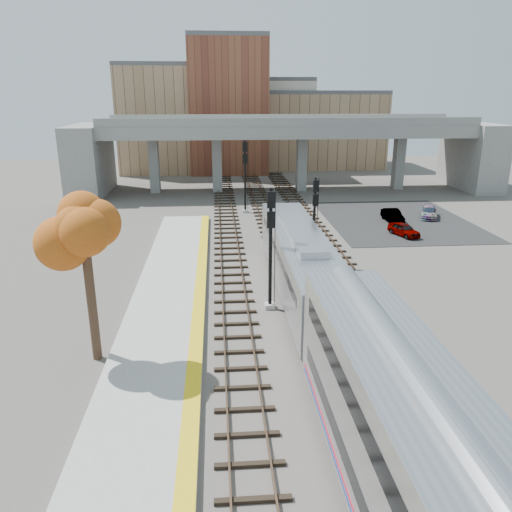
{
  "coord_description": "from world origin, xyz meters",
  "views": [
    {
      "loc": [
        -4.11,
        -19.86,
        12.39
      ],
      "look_at": [
        -1.74,
        10.03,
        2.5
      ],
      "focal_mm": 35.0,
      "sensor_mm": 36.0,
      "label": 1
    }
  ],
  "objects_px": {
    "signal_mast_near": "(270,250)",
    "car_c": "(429,212)",
    "signal_mast_mid": "(314,224)",
    "locomotive": "(300,261)",
    "car_b": "(393,216)",
    "car_a": "(404,229)",
    "tree": "(84,234)",
    "signal_mast_far": "(245,176)"
  },
  "relations": [
    {
      "from": "signal_mast_near",
      "to": "car_c",
      "type": "distance_m",
      "value": 28.48
    },
    {
      "from": "signal_mast_mid",
      "to": "locomotive",
      "type": "bearing_deg",
      "value": -108.86
    },
    {
      "from": "locomotive",
      "to": "car_b",
      "type": "bearing_deg",
      "value": 55.37
    },
    {
      "from": "signal_mast_mid",
      "to": "car_a",
      "type": "xyz_separation_m",
      "value": [
        9.6,
        6.89,
        -2.52
      ]
    },
    {
      "from": "car_a",
      "to": "car_c",
      "type": "xyz_separation_m",
      "value": [
        5.0,
        6.44,
        -0.01
      ]
    },
    {
      "from": "locomotive",
      "to": "signal_mast_mid",
      "type": "height_order",
      "value": "signal_mast_mid"
    },
    {
      "from": "tree",
      "to": "signal_mast_mid",
      "type": "bearing_deg",
      "value": 44.94
    },
    {
      "from": "signal_mast_near",
      "to": "car_c",
      "type": "xyz_separation_m",
      "value": [
        18.7,
        21.26,
        -3.07
      ]
    },
    {
      "from": "tree",
      "to": "car_b",
      "type": "relative_size",
      "value": 2.26
    },
    {
      "from": "tree",
      "to": "car_c",
      "type": "bearing_deg",
      "value": 43.62
    },
    {
      "from": "signal_mast_far",
      "to": "tree",
      "type": "bearing_deg",
      "value": -106.57
    },
    {
      "from": "signal_mast_mid",
      "to": "tree",
      "type": "relative_size",
      "value": 0.77
    },
    {
      "from": "signal_mast_near",
      "to": "signal_mast_mid",
      "type": "distance_m",
      "value": 8.95
    },
    {
      "from": "locomotive",
      "to": "car_a",
      "type": "distance_m",
      "value": 17.31
    },
    {
      "from": "car_b",
      "to": "car_c",
      "type": "height_order",
      "value": "car_b"
    },
    {
      "from": "signal_mast_far",
      "to": "tree",
      "type": "xyz_separation_m",
      "value": [
        -9.02,
        -30.32,
        2.38
      ]
    },
    {
      "from": "signal_mast_far",
      "to": "car_a",
      "type": "bearing_deg",
      "value": -37.04
    },
    {
      "from": "signal_mast_mid",
      "to": "signal_mast_far",
      "type": "distance_m",
      "value": 17.72
    },
    {
      "from": "signal_mast_far",
      "to": "car_a",
      "type": "height_order",
      "value": "signal_mast_far"
    },
    {
      "from": "signal_mast_near",
      "to": "car_a",
      "type": "bearing_deg",
      "value": 47.26
    },
    {
      "from": "signal_mast_near",
      "to": "locomotive",
      "type": "bearing_deg",
      "value": 44.72
    },
    {
      "from": "car_c",
      "to": "car_a",
      "type": "bearing_deg",
      "value": -105.44
    },
    {
      "from": "tree",
      "to": "car_c",
      "type": "distance_m",
      "value": 38.71
    },
    {
      "from": "signal_mast_far",
      "to": "car_c",
      "type": "height_order",
      "value": "signal_mast_far"
    },
    {
      "from": "car_a",
      "to": "car_b",
      "type": "height_order",
      "value": "car_b"
    },
    {
      "from": "locomotive",
      "to": "signal_mast_mid",
      "type": "xyz_separation_m",
      "value": [
        2.0,
        5.85,
        0.86
      ]
    },
    {
      "from": "locomotive",
      "to": "car_a",
      "type": "relative_size",
      "value": 5.65
    },
    {
      "from": "car_b",
      "to": "locomotive",
      "type": "bearing_deg",
      "value": -124.64
    },
    {
      "from": "signal_mast_far",
      "to": "tree",
      "type": "relative_size",
      "value": 0.9
    },
    {
      "from": "locomotive",
      "to": "car_c",
      "type": "bearing_deg",
      "value": 49.13
    },
    {
      "from": "car_a",
      "to": "car_c",
      "type": "distance_m",
      "value": 8.15
    },
    {
      "from": "tree",
      "to": "car_a",
      "type": "height_order",
      "value": "tree"
    },
    {
      "from": "signal_mast_mid",
      "to": "tree",
      "type": "xyz_separation_m",
      "value": [
        -13.12,
        -13.09,
        3.15
      ]
    },
    {
      "from": "signal_mast_mid",
      "to": "signal_mast_far",
      "type": "relative_size",
      "value": 0.85
    },
    {
      "from": "signal_mast_mid",
      "to": "car_c",
      "type": "xyz_separation_m",
      "value": [
        14.6,
        13.33,
        -2.53
      ]
    },
    {
      "from": "locomotive",
      "to": "signal_mast_near",
      "type": "bearing_deg",
      "value": -135.28
    },
    {
      "from": "signal_mast_near",
      "to": "tree",
      "type": "relative_size",
      "value": 0.86
    },
    {
      "from": "signal_mast_mid",
      "to": "signal_mast_far",
      "type": "bearing_deg",
      "value": 103.39
    },
    {
      "from": "signal_mast_far",
      "to": "car_c",
      "type": "distance_m",
      "value": 19.38
    },
    {
      "from": "locomotive",
      "to": "tree",
      "type": "relative_size",
      "value": 2.25
    },
    {
      "from": "car_b",
      "to": "signal_mast_far",
      "type": "bearing_deg",
      "value": 160.03
    },
    {
      "from": "signal_mast_far",
      "to": "car_b",
      "type": "relative_size",
      "value": 2.04
    }
  ]
}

